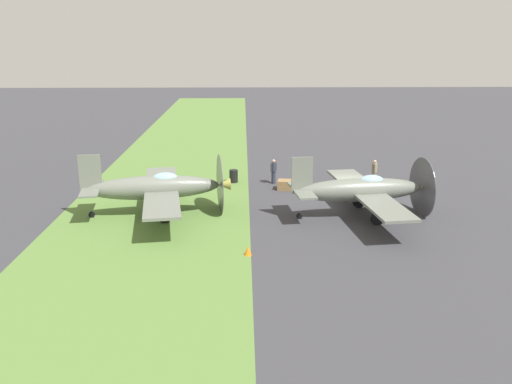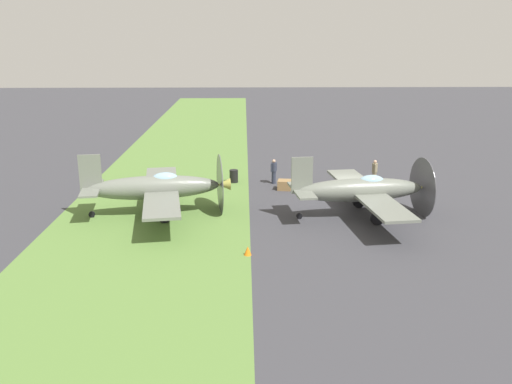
# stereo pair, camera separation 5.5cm
# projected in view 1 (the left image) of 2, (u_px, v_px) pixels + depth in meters

# --- Properties ---
(ground_plane) EXTENTS (160.00, 160.00, 0.00)m
(ground_plane) POSITION_uv_depth(u_px,v_px,m) (350.00, 204.00, 33.33)
(ground_plane) COLOR #38383D
(grass_verge) EXTENTS (120.00, 11.00, 0.01)m
(grass_verge) POSITION_uv_depth(u_px,v_px,m) (160.00, 205.00, 33.06)
(grass_verge) COLOR #567A38
(grass_verge) RESTS_ON ground
(airplane_lead) EXTENTS (10.58, 8.40, 3.75)m
(airplane_lead) POSITION_uv_depth(u_px,v_px,m) (362.00, 190.00, 30.70)
(airplane_lead) COLOR slate
(airplane_lead) RESTS_ON ground
(airplane_wingman) EXTENTS (10.83, 8.61, 3.83)m
(airplane_wingman) POSITION_uv_depth(u_px,v_px,m) (157.00, 188.00, 31.04)
(airplane_wingman) COLOR slate
(airplane_wingman) RESTS_ON ground
(ground_crew_chief) EXTENTS (0.50, 0.46, 1.73)m
(ground_crew_chief) POSITION_uv_depth(u_px,v_px,m) (274.00, 171.00, 37.78)
(ground_crew_chief) COLOR #2D3342
(ground_crew_chief) RESTS_ON ground
(ground_crew_mechanic) EXTENTS (0.63, 0.38, 1.73)m
(ground_crew_mechanic) POSITION_uv_depth(u_px,v_px,m) (374.00, 171.00, 37.62)
(ground_crew_mechanic) COLOR #847A5B
(ground_crew_mechanic) RESTS_ON ground
(fuel_drum) EXTENTS (0.60, 0.60, 0.90)m
(fuel_drum) POSITION_uv_depth(u_px,v_px,m) (234.00, 176.00, 38.21)
(fuel_drum) COLOR black
(fuel_drum) RESTS_ON ground
(supply_crate) EXTENTS (1.04, 1.04, 0.64)m
(supply_crate) POSITION_uv_depth(u_px,v_px,m) (284.00, 185.00, 36.46)
(supply_crate) COLOR olive
(supply_crate) RESTS_ON ground
(runway_marker_cone) EXTENTS (0.36, 0.36, 0.44)m
(runway_marker_cone) POSITION_uv_depth(u_px,v_px,m) (248.00, 251.00, 25.50)
(runway_marker_cone) COLOR orange
(runway_marker_cone) RESTS_ON ground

